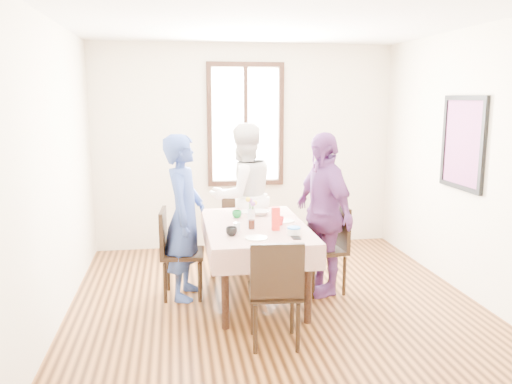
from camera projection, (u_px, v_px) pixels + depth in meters
ground at (278, 310)px, 4.93m from camera, size 4.50×4.50×0.00m
back_wall at (245, 147)px, 6.87m from camera, size 4.00×0.00×4.00m
right_wall at (481, 166)px, 5.00m from camera, size 0.00×4.50×4.50m
window_frame at (246, 125)px, 6.79m from camera, size 1.02×0.06×1.62m
window_pane at (245, 125)px, 6.80m from camera, size 0.90×0.02×1.50m
art_poster at (463, 143)px, 5.25m from camera, size 0.04×0.76×0.96m
dining_table at (255, 261)px, 5.19m from camera, size 0.87×1.48×0.75m
tablecloth at (255, 225)px, 5.12m from camera, size 0.99×1.60×0.01m
chair_left at (183, 253)px, 5.20m from camera, size 0.45×0.45×0.91m
chair_right at (323, 249)px, 5.33m from camera, size 0.46×0.46×0.91m
chair_far at (242, 229)px, 6.17m from camera, size 0.45×0.45×0.91m
chair_near at (275, 291)px, 4.19m from camera, size 0.46×0.46×0.91m
person_left at (184, 217)px, 5.13m from camera, size 0.52×0.68×1.66m
person_far at (242, 196)px, 6.07m from camera, size 1.02×0.91×1.72m
person_right at (322, 214)px, 5.26m from camera, size 0.64×1.05×1.67m
mug_black at (231, 231)px, 4.69m from camera, size 0.11×0.11×0.08m
mug_flag at (280, 221)px, 5.08m from camera, size 0.13×0.13×0.08m
mug_green at (237, 214)px, 5.39m from camera, size 0.13×0.13×0.08m
serving_bowl at (260, 213)px, 5.52m from camera, size 0.25×0.25×0.05m
juice_carton at (276, 219)px, 4.88m from camera, size 0.07×0.07×0.22m
butter_tub at (294, 232)px, 4.72m from camera, size 0.13×0.13×0.06m
jam_jar at (252, 224)px, 4.94m from camera, size 0.06×0.06×0.09m
drinking_glass at (237, 227)px, 4.84m from camera, size 0.06×0.06×0.09m
smartphone at (296, 237)px, 4.64m from camera, size 0.07×0.15×0.01m
flower_vase at (251, 216)px, 5.16m from camera, size 0.07×0.07×0.15m
plate_right at (285, 221)px, 5.24m from camera, size 0.20×0.20×0.01m
plate_far at (246, 212)px, 5.66m from camera, size 0.20×0.20×0.01m
plate_near at (256, 238)px, 4.61m from camera, size 0.20×0.20×0.01m
butter_lid at (294, 228)px, 4.72m from camera, size 0.12×0.12×0.01m
flower_bunch at (251, 204)px, 5.13m from camera, size 0.09×0.09×0.10m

